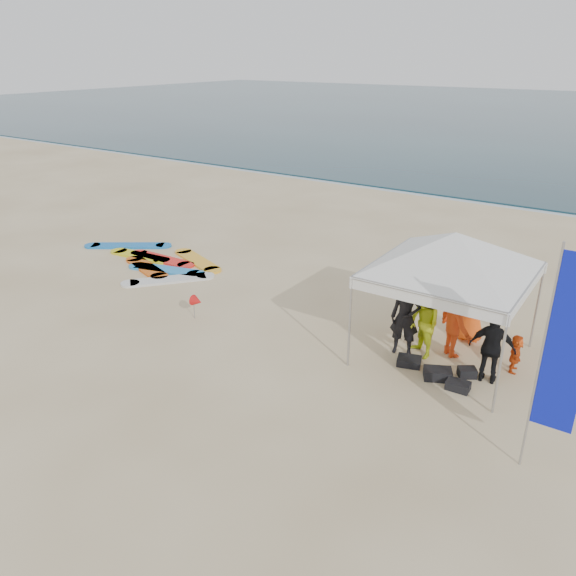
% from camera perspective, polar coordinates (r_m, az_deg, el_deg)
% --- Properties ---
extents(ground, '(120.00, 120.00, 0.00)m').
position_cam_1_polar(ground, '(12.11, -9.85, -8.50)').
color(ground, beige).
rests_on(ground, ground).
extents(shoreline_foam, '(160.00, 1.20, 0.01)m').
position_cam_1_polar(shoreline_foam, '(27.26, 17.52, 8.64)').
color(shoreline_foam, silver).
rests_on(shoreline_foam, ground).
extents(person_black_a, '(0.71, 0.54, 1.75)m').
position_cam_1_polar(person_black_a, '(12.54, 11.82, -2.95)').
color(person_black_a, black).
rests_on(person_black_a, ground).
extents(person_yellow, '(0.95, 0.92, 1.55)m').
position_cam_1_polar(person_yellow, '(12.57, 13.60, -3.57)').
color(person_yellow, '#D5E820').
rests_on(person_yellow, ground).
extents(person_orange_a, '(1.22, 1.17, 1.67)m').
position_cam_1_polar(person_orange_a, '(12.74, 16.72, -3.25)').
color(person_orange_a, red).
rests_on(person_orange_a, ground).
extents(person_black_b, '(0.94, 0.47, 1.55)m').
position_cam_1_polar(person_black_b, '(12.00, 20.04, -5.73)').
color(person_black_b, black).
rests_on(person_black_b, ground).
extents(person_orange_b, '(0.86, 0.62, 1.64)m').
position_cam_1_polar(person_orange_b, '(13.56, 18.21, -1.89)').
color(person_orange_b, '#FF5B16').
rests_on(person_orange_b, ground).
extents(person_seated, '(0.36, 0.81, 0.84)m').
position_cam_1_polar(person_seated, '(12.72, 22.11, -6.18)').
color(person_seated, '#E04C13').
rests_on(person_seated, ground).
extents(canopy_tent, '(4.33, 4.33, 3.27)m').
position_cam_1_polar(canopy_tent, '(11.92, 16.73, 5.39)').
color(canopy_tent, '#A5A5A8').
rests_on(canopy_tent, ground).
extents(feather_flag, '(0.64, 0.04, 3.83)m').
position_cam_1_polar(feather_flag, '(9.15, 26.30, -5.48)').
color(feather_flag, '#A5A5A8').
rests_on(feather_flag, ground).
extents(marker_pennant, '(0.28, 0.28, 0.64)m').
position_cam_1_polar(marker_pennant, '(14.16, -9.22, -1.34)').
color(marker_pennant, '#A5A5A8').
rests_on(marker_pennant, ground).
extents(gear_pile, '(1.73, 0.95, 0.22)m').
position_cam_1_polar(gear_pile, '(12.17, 15.03, -8.29)').
color(gear_pile, black).
rests_on(gear_pile, ground).
extents(surfboard_spread, '(5.51, 3.41, 0.07)m').
position_cam_1_polar(surfboard_spread, '(18.42, -13.12, 2.61)').
color(surfboard_spread, blue).
rests_on(surfboard_spread, ground).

